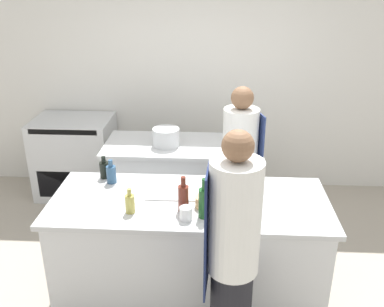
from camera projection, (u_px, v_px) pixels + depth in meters
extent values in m
plane|color=#A89E8E|center=(190.00, 290.00, 3.73)|extent=(16.00, 16.00, 0.00)
cube|color=silver|center=(201.00, 76.00, 5.13)|extent=(8.00, 0.06, 2.80)
cube|color=silver|center=(190.00, 249.00, 3.56)|extent=(2.12, 0.86, 0.86)
cube|color=#B7BABC|center=(189.00, 202.00, 3.38)|extent=(2.20, 0.90, 0.04)
cube|color=silver|center=(183.00, 184.00, 4.65)|extent=(1.57, 0.71, 0.86)
cube|color=silver|center=(183.00, 146.00, 4.47)|extent=(1.63, 0.74, 0.04)
cube|color=silver|center=(76.00, 157.00, 5.22)|extent=(0.92, 0.67, 0.96)
cube|color=black|center=(69.00, 185.00, 5.00)|extent=(0.73, 0.01, 0.34)
cube|color=black|center=(62.00, 132.00, 4.74)|extent=(0.78, 0.01, 0.06)
cylinder|color=silver|center=(235.00, 218.00, 2.60)|extent=(0.33, 0.33, 0.75)
cube|color=#19234C|center=(207.00, 231.00, 2.66)|extent=(0.03, 0.31, 0.86)
sphere|color=brown|center=(238.00, 146.00, 2.41)|extent=(0.19, 0.19, 0.19)
cylinder|color=black|center=(237.00, 212.00, 4.22)|extent=(0.28, 0.28, 0.75)
cylinder|color=silver|center=(240.00, 144.00, 3.94)|extent=(0.33, 0.33, 0.68)
cube|color=navy|center=(257.00, 153.00, 4.01)|extent=(0.10, 0.30, 0.79)
sphere|color=brown|center=(242.00, 98.00, 3.76)|extent=(0.20, 0.20, 0.20)
cylinder|color=#B2A84C|center=(130.00, 204.00, 3.17)|extent=(0.07, 0.07, 0.14)
cylinder|color=#B2A84C|center=(129.00, 192.00, 3.14)|extent=(0.03, 0.03, 0.05)
cylinder|color=#19471E|center=(204.00, 203.00, 3.10)|extent=(0.09, 0.09, 0.22)
cylinder|color=#19471E|center=(205.00, 184.00, 3.04)|extent=(0.04, 0.04, 0.09)
cylinder|color=black|center=(104.00, 170.00, 3.72)|extent=(0.08, 0.08, 0.14)
cylinder|color=black|center=(104.00, 160.00, 3.68)|extent=(0.04, 0.04, 0.06)
cylinder|color=#5B2319|center=(183.00, 198.00, 3.19)|extent=(0.08, 0.08, 0.20)
cylinder|color=#5B2319|center=(183.00, 182.00, 3.14)|extent=(0.04, 0.04, 0.08)
cylinder|color=#2D5175|center=(111.00, 174.00, 3.63)|extent=(0.08, 0.08, 0.15)
cylinder|color=#2D5175|center=(110.00, 163.00, 3.58)|extent=(0.04, 0.04, 0.06)
cylinder|color=silver|center=(252.00, 194.00, 3.33)|extent=(0.08, 0.08, 0.13)
cylinder|color=silver|center=(253.00, 183.00, 3.29)|extent=(0.03, 0.03, 0.05)
cylinder|color=tan|center=(206.00, 202.00, 3.26)|extent=(0.17, 0.17, 0.08)
cylinder|color=navy|center=(232.00, 188.00, 3.50)|extent=(0.26, 0.26, 0.06)
cylinder|color=white|center=(186.00, 213.00, 3.09)|extent=(0.09, 0.09, 0.10)
cube|color=white|center=(172.00, 194.00, 3.46)|extent=(0.42, 0.23, 0.01)
cylinder|color=silver|center=(166.00, 137.00, 4.39)|extent=(0.28, 0.28, 0.18)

